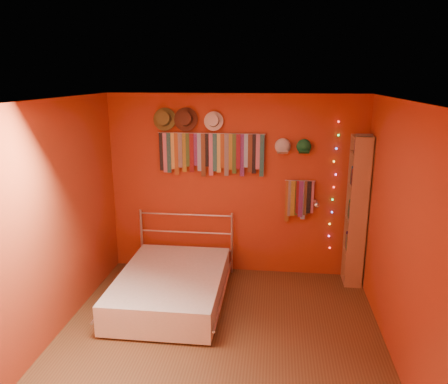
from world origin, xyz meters
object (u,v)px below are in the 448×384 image
at_px(reading_lamp, 316,204).
at_px(bed, 171,286).
at_px(bookshelf, 360,211).
at_px(tie_rack, 211,152).

xyz_separation_m(reading_lamp, bed, (-1.78, -0.79, -0.89)).
bearing_deg(bookshelf, bed, -160.88).
relative_size(reading_lamp, bed, 0.17).
bearing_deg(bed, tie_rack, 69.60).
bearing_deg(bookshelf, tie_rack, 175.54).
distance_m(reading_lamp, bed, 2.14).
bearing_deg(tie_rack, reading_lamp, -7.01).
distance_m(tie_rack, bed, 1.83).
bearing_deg(reading_lamp, tie_rack, 172.99).
height_order(reading_lamp, bed, reading_lamp).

